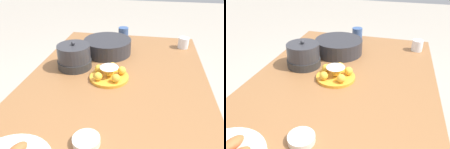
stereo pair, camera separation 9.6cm
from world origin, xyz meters
The scene contains 7 objects.
dining_table centered at (0.00, 0.00, 0.64)m, with size 1.54×1.00×0.72m.
cake_plate centered at (0.05, 0.04, 0.75)m, with size 0.22×0.22×0.08m.
serving_bowl centered at (0.38, 0.12, 0.77)m, with size 0.32×0.32×0.10m.
sauce_bowl centered at (-0.43, 0.03, 0.73)m, with size 0.10×0.10×0.03m.
cup_near centered at (0.57, -0.40, 0.76)m, with size 0.07×0.07×0.08m.
cup_far centered at (0.70, 0.05, 0.76)m, with size 0.08×0.08×0.09m.
warming_pot centered at (0.14, 0.27, 0.79)m, with size 0.20×0.20×0.17m.
Camera 2 is at (-0.96, -0.26, 1.34)m, focal length 35.00 mm.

